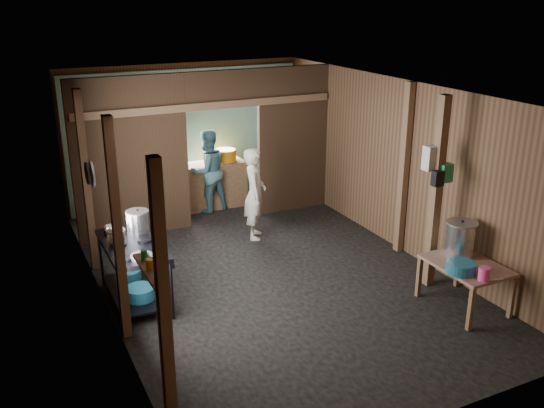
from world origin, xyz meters
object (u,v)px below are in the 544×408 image
cook (255,194)px  gas_range (135,273)px  prep_table (464,285)px  stove_pot_large (138,222)px  pink_bucket (484,274)px  yellow_tub (226,155)px  stock_pot (460,239)px

cook → gas_range: bearing=144.6°
prep_table → stove_pot_large: (-3.54, 2.29, 0.66)m
stove_pot_large → pink_bucket: stove_pot_large is taller
yellow_tub → stove_pot_large: bearing=-130.8°
stove_pot_large → yellow_tub: stove_pot_large is taller
yellow_tub → prep_table: bearing=-75.8°
stove_pot_large → pink_bucket: 4.36m
gas_range → cook: size_ratio=0.93×
yellow_tub → cook: (-0.17, -1.70, -0.21)m
stock_pot → yellow_tub: 4.88m
gas_range → pink_bucket: size_ratio=8.42×
prep_table → pink_bucket: 0.59m
stove_pot_large → cook: bearing=24.3°
stove_pot_large → yellow_tub: size_ratio=0.80×
gas_range → stove_pot_large: 0.67m
gas_range → prep_table: bearing=-27.6°
gas_range → prep_table: (3.71, -1.94, -0.11)m
stock_pot → yellow_tub: (-1.36, 4.68, 0.15)m
prep_table → pink_bucket: bearing=-108.8°
gas_range → stock_pot: stock_pot is taller
stock_pot → cook: size_ratio=0.31×
yellow_tub → cook: bearing=-95.8°
prep_table → pink_bucket: size_ratio=6.13×
stove_pot_large → stock_pot: (3.65, -2.03, -0.14)m
prep_table → stock_pot: 0.59m
prep_table → gas_range: bearing=152.4°
cook → pink_bucket: bearing=-135.9°
pink_bucket → prep_table: bearing=71.2°
prep_table → cook: 3.58m
stock_pot → pink_bucket: stock_pot is taller
stove_pot_large → yellow_tub: (2.29, 2.65, 0.00)m
stock_pot → pink_bucket: 0.75m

